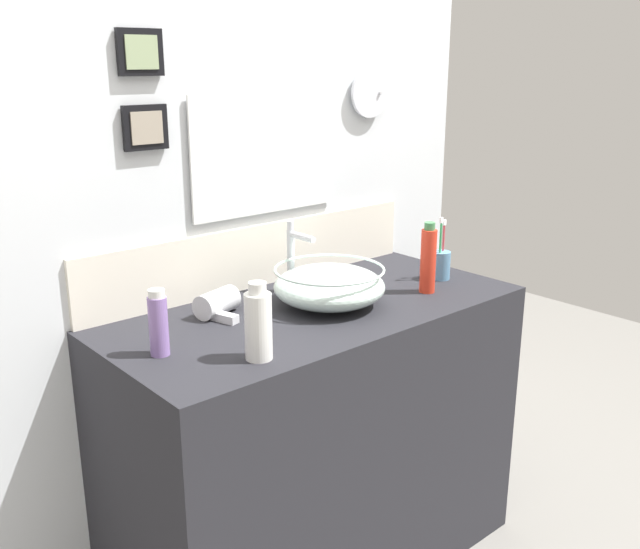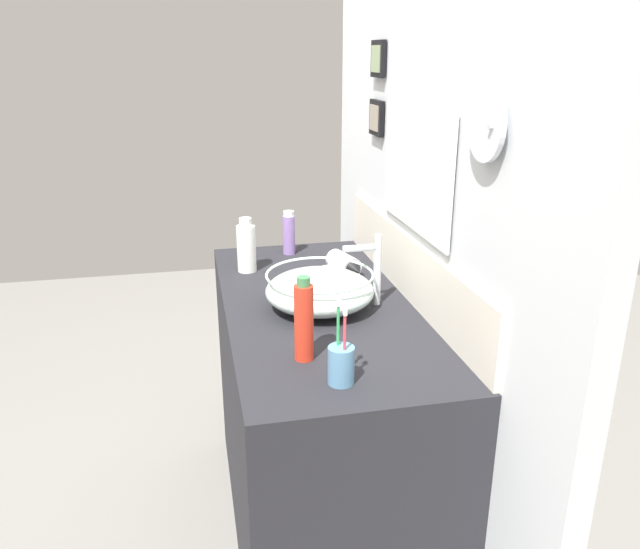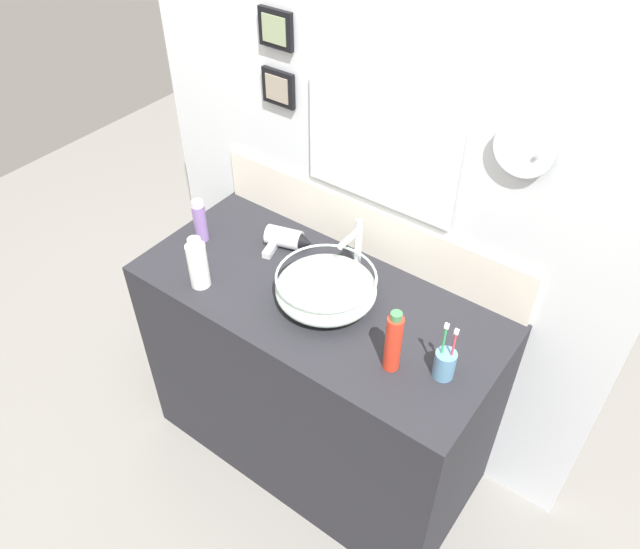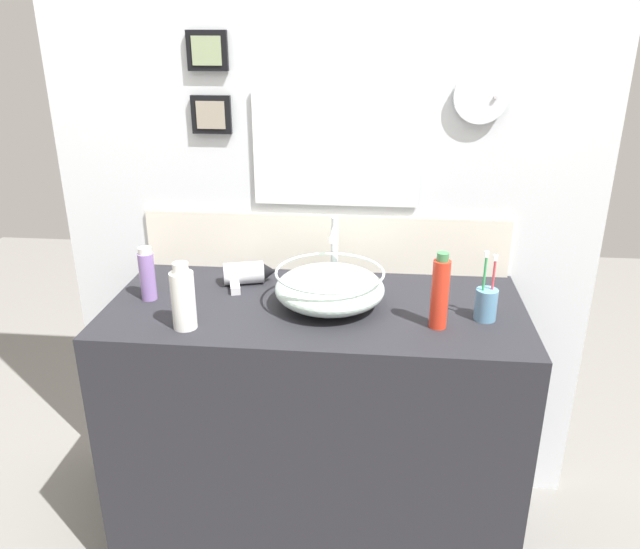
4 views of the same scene
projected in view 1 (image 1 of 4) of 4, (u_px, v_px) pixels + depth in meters
The scene contains 9 objects.
vanity_counter at pixel (317, 441), 2.24m from camera, with size 1.28×0.59×0.89m, color #232328.
back_panel at pixel (250, 202), 2.27m from camera, with size 1.84×0.10×2.32m.
glass_bowl_sink at pixel (329, 286), 2.11m from camera, with size 0.33×0.33×0.12m.
faucet at pixel (294, 252), 2.21m from camera, with size 0.02×0.12×0.23m.
hair_drier at pixel (221, 302), 2.05m from camera, with size 0.18×0.16×0.07m.
toothbrush_cup at pixel (441, 264), 2.37m from camera, with size 0.06×0.06×0.21m.
shampoo_bottle at pixel (428, 259), 2.22m from camera, with size 0.05×0.05×0.22m.
lotion_bottle at pixel (158, 323), 1.75m from camera, with size 0.05×0.05×0.17m.
spray_bottle at pixel (258, 324), 1.72m from camera, with size 0.07×0.07×0.20m.
Camera 1 is at (-1.30, -1.51, 1.60)m, focal length 40.00 mm.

